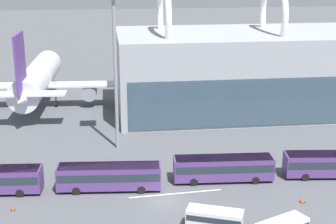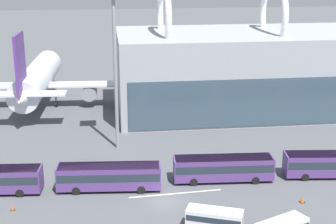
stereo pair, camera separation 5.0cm
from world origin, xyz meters
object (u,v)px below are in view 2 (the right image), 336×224
at_px(shuttle_bus_2, 223,167).
at_px(shuttle_bus_1, 109,175).
at_px(traffic_cone_2, 302,200).
at_px(shuttle_bus_3, 333,163).
at_px(service_van_foreground, 215,219).
at_px(floodlight_mast, 114,37).
at_px(airliner_at_gate_near, 37,79).
at_px(traffic_cone_0, 13,208).
at_px(airliner_at_gate_far, 271,67).

bearing_deg(shuttle_bus_2, shuttle_bus_1, -173.33).
xyz_separation_m(shuttle_bus_1, traffic_cone_2, (22.38, -6.21, -1.59)).
distance_m(shuttle_bus_3, service_van_foreground, 21.66).
height_order(shuttle_bus_1, floodlight_mast, floodlight_mast).
xyz_separation_m(airliner_at_gate_near, floodlight_mast, (14.42, -24.41, 11.52)).
relative_size(shuttle_bus_3, traffic_cone_2, 20.83).
bearing_deg(shuttle_bus_2, traffic_cone_0, -165.84).
distance_m(airliner_at_gate_near, traffic_cone_0, 42.98).
relative_size(airliner_at_gate_near, traffic_cone_0, 59.50).
height_order(shuttle_bus_3, traffic_cone_2, shuttle_bus_3).
height_order(traffic_cone_0, traffic_cone_2, traffic_cone_2).
relative_size(airliner_at_gate_far, floodlight_mast, 1.59).
bearing_deg(airliner_at_gate_near, shuttle_bus_2, -140.97).
distance_m(airliner_at_gate_near, floodlight_mast, 30.60).
bearing_deg(airliner_at_gate_near, traffic_cone_2, -138.72).
bearing_deg(shuttle_bus_3, traffic_cone_2, -129.33).
bearing_deg(service_van_foreground, traffic_cone_2, 45.92).
bearing_deg(traffic_cone_0, floodlight_mast, 55.66).
relative_size(shuttle_bus_2, traffic_cone_0, 21.45).
xyz_separation_m(airliner_at_gate_near, traffic_cone_2, (35.36, -44.84, -4.90)).
height_order(service_van_foreground, floodlight_mast, floodlight_mast).
bearing_deg(airliner_at_gate_near, floodlight_mast, -146.40).
xyz_separation_m(floodlight_mast, traffic_cone_0, (-12.47, -18.25, -16.43)).
distance_m(airliner_at_gate_near, traffic_cone_2, 57.31).
bearing_deg(traffic_cone_0, airliner_at_gate_near, 92.62).
height_order(airliner_at_gate_far, shuttle_bus_1, airliner_at_gate_far).
distance_m(floodlight_mast, traffic_cone_0, 27.54).
height_order(shuttle_bus_2, traffic_cone_2, shuttle_bus_2).
height_order(shuttle_bus_2, shuttle_bus_3, same).
relative_size(shuttle_bus_2, service_van_foreground, 2.07).
bearing_deg(airliner_at_gate_far, shuttle_bus_3, 171.17).
height_order(floodlight_mast, traffic_cone_2, floodlight_mast).
distance_m(airliner_at_gate_far, floodlight_mast, 48.79).
relative_size(shuttle_bus_1, shuttle_bus_3, 1.00).
height_order(airliner_at_gate_near, traffic_cone_2, airliner_at_gate_near).
distance_m(airliner_at_gate_near, airliner_at_gate_far, 49.17).
bearing_deg(service_van_foreground, shuttle_bus_3, 54.57).
bearing_deg(traffic_cone_0, shuttle_bus_1, 20.04).
bearing_deg(floodlight_mast, traffic_cone_2, -44.30).
relative_size(airliner_at_gate_near, service_van_foreground, 5.75).
bearing_deg(airliner_at_gate_near, shuttle_bus_1, -158.41).
bearing_deg(traffic_cone_0, airliner_at_gate_far, 47.66).
relative_size(airliner_at_gate_far, shuttle_bus_3, 2.93).
distance_m(service_van_foreground, traffic_cone_2, 12.76).
bearing_deg(service_van_foreground, floodlight_mast, 131.84).
xyz_separation_m(shuttle_bus_1, shuttle_bus_3, (28.99, 0.32, 0.00)).
distance_m(shuttle_bus_1, floodlight_mast, 20.60).
bearing_deg(shuttle_bus_1, service_van_foreground, -41.82).
bearing_deg(shuttle_bus_3, shuttle_bus_2, -175.97).
relative_size(traffic_cone_0, traffic_cone_2, 0.96).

